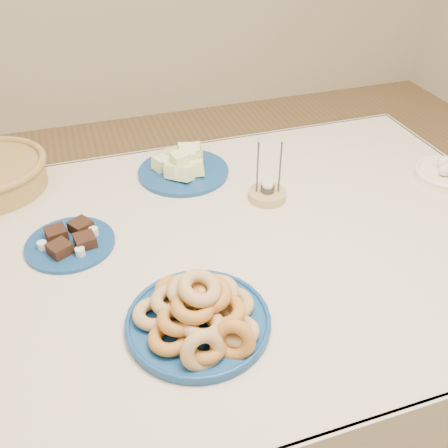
% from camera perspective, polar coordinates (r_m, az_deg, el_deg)
% --- Properties ---
extents(ground, '(5.00, 5.00, 0.00)m').
position_cam_1_polar(ground, '(1.83, -0.53, -20.95)').
color(ground, olive).
rests_on(ground, ground).
extents(dining_table, '(1.71, 1.11, 0.75)m').
position_cam_1_polar(dining_table, '(1.33, -0.68, -5.90)').
color(dining_table, brown).
rests_on(dining_table, ground).
extents(donut_platter, '(0.32, 0.32, 0.14)m').
position_cam_1_polar(donut_platter, '(1.04, -2.86, -10.32)').
color(donut_platter, navy).
rests_on(donut_platter, dining_table).
extents(melon_plate, '(0.31, 0.31, 0.10)m').
position_cam_1_polar(melon_plate, '(1.54, -4.74, 6.47)').
color(melon_plate, navy).
rests_on(melon_plate, dining_table).
extents(brownie_plate, '(0.29, 0.29, 0.04)m').
position_cam_1_polar(brownie_plate, '(1.31, -17.14, -1.93)').
color(brownie_plate, navy).
rests_on(brownie_plate, dining_table).
extents(candle_holder, '(0.14, 0.14, 0.18)m').
position_cam_1_polar(candle_holder, '(1.43, 4.96, 3.47)').
color(candle_holder, tan).
rests_on(candle_holder, dining_table).
extents(egg_bowl, '(0.22, 0.22, 0.06)m').
position_cam_1_polar(egg_bowl, '(1.66, 24.17, 5.33)').
color(egg_bowl, white).
rests_on(egg_bowl, dining_table).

